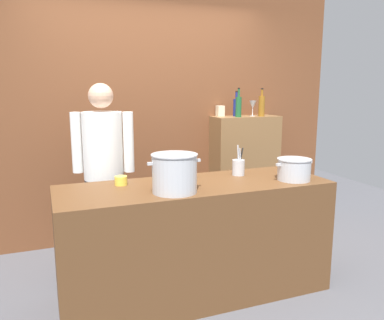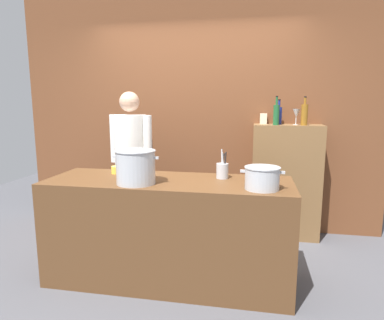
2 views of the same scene
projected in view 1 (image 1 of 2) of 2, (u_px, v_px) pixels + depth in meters
ground_plane at (196, 292)px, 3.13m from camera, size 8.00×8.00×0.00m
brick_back_panel at (147, 99)px, 4.13m from camera, size 4.40×0.10×3.00m
prep_counter at (196, 240)px, 3.04m from camera, size 2.08×0.70×0.90m
bar_cabinet at (244, 173)px, 4.48m from camera, size 0.76×0.32×1.30m
chef at (104, 164)px, 3.37m from camera, size 0.51×0.40×1.66m
stockpot_large at (174, 173)px, 2.70m from camera, size 0.39×0.33×0.27m
stockpot_small at (294, 169)px, 3.07m from camera, size 0.33×0.27×0.17m
utensil_crock at (238, 167)px, 3.24m from camera, size 0.10×0.10×0.26m
butter_jar at (121, 181)px, 2.92m from camera, size 0.09×0.09×0.07m
wine_bottle_cobalt at (236, 107)px, 4.32m from camera, size 0.07×0.07×0.28m
wine_bottle_amber at (262, 106)px, 4.32m from camera, size 0.07×0.07×0.31m
wine_bottle_green at (239, 106)px, 4.20m from camera, size 0.06×0.06×0.31m
wine_glass_short at (253, 105)px, 4.34m from camera, size 0.08×0.08×0.18m
spice_tin_cream at (220, 111)px, 4.34m from camera, size 0.08×0.08×0.12m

